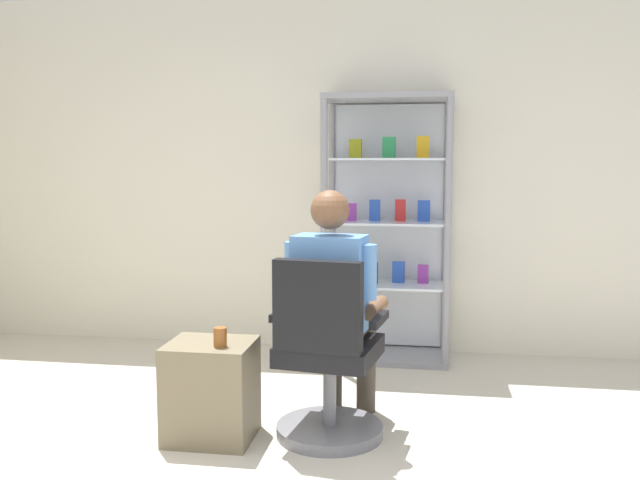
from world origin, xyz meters
The scene contains 6 objects.
back_wall centered at (0.00, 3.00, 1.35)m, with size 6.00×0.10×2.70m, color silver.
display_cabinet_main centered at (0.40, 2.76, 0.96)m, with size 0.90×0.45×1.90m.
office_chair centered at (0.19, 1.19, 0.39)m, with size 0.60×0.56×0.96m.
seated_shopkeeper centered at (0.21, 1.35, 0.71)m, with size 0.53×0.60×1.29m.
storage_crate centered at (-0.41, 1.12, 0.25)m, with size 0.44×0.38×0.51m, color #72664C.
tea_glass centered at (-0.33, 1.05, 0.56)m, with size 0.07×0.07×0.10m, color brown.
Camera 1 is at (0.68, -2.15, 1.43)m, focal length 38.13 mm.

